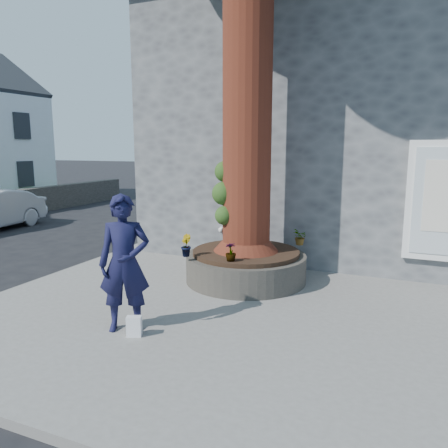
% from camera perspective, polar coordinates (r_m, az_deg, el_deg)
% --- Properties ---
extents(ground, '(120.00, 120.00, 0.00)m').
position_cam_1_polar(ground, '(7.23, -8.94, -11.83)').
color(ground, black).
rests_on(ground, ground).
extents(pavement, '(9.00, 8.00, 0.12)m').
position_cam_1_polar(pavement, '(7.46, 5.26, -10.54)').
color(pavement, slate).
rests_on(pavement, ground).
extents(yellow_line, '(0.10, 30.00, 0.01)m').
position_cam_1_polar(yellow_line, '(9.79, -21.16, -6.49)').
color(yellow_line, yellow).
rests_on(yellow_line, ground).
extents(stone_shop, '(10.30, 8.30, 6.30)m').
position_cam_1_polar(stone_shop, '(12.91, 18.58, 11.71)').
color(stone_shop, '#505255').
rests_on(stone_shop, ground).
extents(planter, '(2.30, 2.30, 0.60)m').
position_cam_1_polar(planter, '(8.47, 2.86, -5.47)').
color(planter, black).
rests_on(planter, pavement).
extents(man, '(0.84, 0.73, 1.93)m').
position_cam_1_polar(man, '(6.23, -12.87, -5.05)').
color(man, '#121333').
rests_on(man, pavement).
extents(woman, '(0.94, 0.92, 1.53)m').
position_cam_1_polar(woman, '(9.80, 1.09, -0.48)').
color(woman, beige).
rests_on(woman, pavement).
extents(shopping_bag, '(0.23, 0.19, 0.28)m').
position_cam_1_polar(shopping_bag, '(6.25, -11.66, -12.95)').
color(shopping_bag, white).
rests_on(shopping_bag, pavement).
extents(plant_a, '(0.24, 0.22, 0.37)m').
position_cam_1_polar(plant_a, '(8.23, 4.95, -2.42)').
color(plant_a, gray).
rests_on(plant_a, planter).
extents(plant_b, '(0.31, 0.31, 0.40)m').
position_cam_1_polar(plant_b, '(7.93, -5.03, -2.79)').
color(plant_b, gray).
rests_on(plant_b, planter).
extents(plant_c, '(0.26, 0.26, 0.33)m').
position_cam_1_polar(plant_c, '(7.57, 0.90, -3.66)').
color(plant_c, gray).
rests_on(plant_c, planter).
extents(plant_d, '(0.38, 0.39, 0.33)m').
position_cam_1_polar(plant_d, '(8.91, 9.93, -1.68)').
color(plant_d, gray).
rests_on(plant_d, planter).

